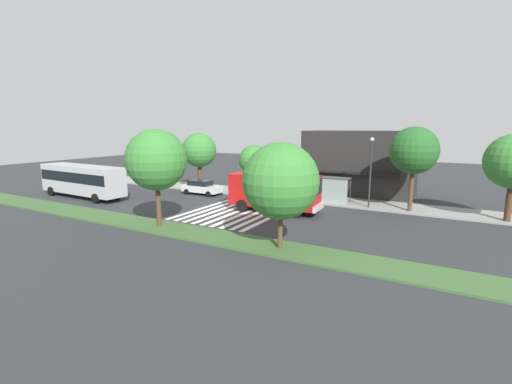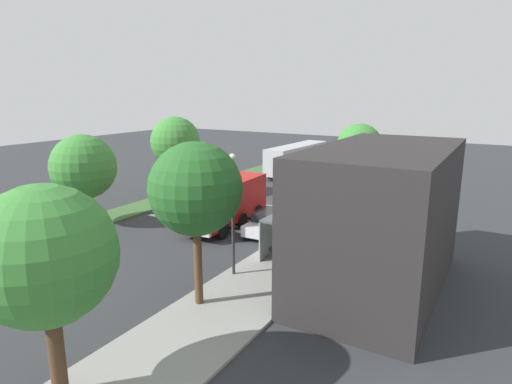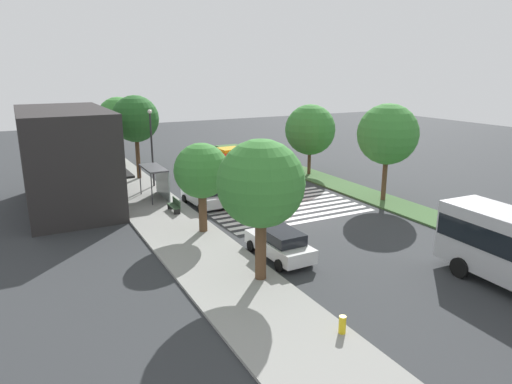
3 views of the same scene
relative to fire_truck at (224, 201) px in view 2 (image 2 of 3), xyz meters
The scene contains 19 objects.
ground_plane 6.30m from the fire_truck, 166.30° to the right, with size 120.00×120.00×0.00m, color #2D3033.
sidewalk 9.33m from the fire_truck, 129.58° to the left, with size 60.00×4.62×0.14m, color gray.
median_strip 10.94m from the fire_truck, 122.69° to the right, with size 60.00×3.00×0.14m, color #3D6033.
crosswalk 4.03m from the fire_truck, 156.19° to the right, with size 7.65×11.06×0.01m.
fire_truck is the anchor object (origin of this frame).
parked_car_west 11.86m from the fire_truck, 162.63° to the left, with size 4.59×2.11×1.63m.
parked_car_mid 3.71m from the fire_truck, 94.76° to the left, with size 4.55×2.30×1.62m.
transit_bus 21.81m from the fire_truck, 168.94° to the right, with size 11.49×3.21×3.47m.
bus_stop_shelter 6.72m from the fire_truck, 63.57° to the left, with size 3.50×1.40×2.46m.
bench_near_shelter 6.28m from the fire_truck, 99.49° to the left, with size 1.60×0.50×0.90m.
street_lamp 8.93m from the fire_truck, 37.72° to the left, with size 0.36×0.36×6.49m.
storefront_building 13.07m from the fire_truck, 71.12° to the left, with size 11.74×6.67×7.14m.
sidewalk_tree_far_west 14.66m from the fire_truck, 156.55° to the left, with size 4.08×4.08×6.73m.
sidewalk_tree_west 8.30m from the fire_truck, 134.82° to the left, with size 3.33×3.33×5.49m.
sidewalk_tree_center 12.39m from the fire_truck, 28.83° to the left, with size 4.15×4.15×7.48m.
sidewalk_tree_east 18.79m from the fire_truck, 17.97° to the left, with size 4.32×4.32×6.95m.
median_tree_far_west 11.08m from the fire_truck, 121.32° to the right, with size 4.51×4.51×7.30m.
median_tree_west 10.43m from the fire_truck, 63.11° to the right, with size 4.69×4.69×6.56m.
fire_hydrant 19.60m from the fire_truck, 164.49° to the left, with size 0.28×0.28×0.70m, color gold.
Camera 2 is at (30.78, 18.70, 9.71)m, focal length 30.44 mm.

